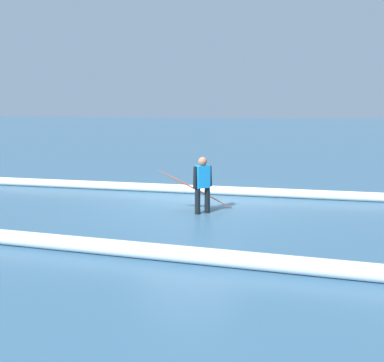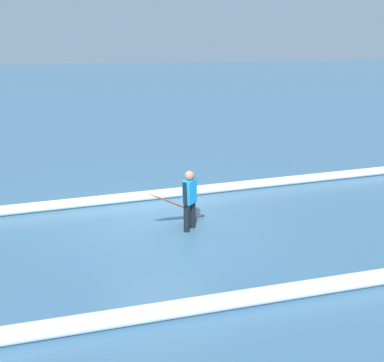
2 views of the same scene
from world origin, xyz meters
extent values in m
plane|color=#38607D|center=(0.00, 0.00, 0.00)|extent=(182.41, 182.41, 0.00)
cylinder|color=black|center=(-0.45, 0.77, 0.33)|extent=(0.14, 0.14, 0.66)
cylinder|color=black|center=(-0.66, 0.58, 0.33)|extent=(0.14, 0.14, 0.66)
cube|color=#198CD8|center=(-0.55, 0.67, 0.94)|extent=(0.39, 0.38, 0.55)
sphere|color=#A86A51|center=(-0.55, 0.67, 1.32)|extent=(0.22, 0.22, 0.22)
cylinder|color=black|center=(-0.39, 0.82, 0.94)|extent=(0.09, 0.15, 0.54)
cylinder|color=black|center=(-0.72, 0.53, 0.94)|extent=(0.09, 0.19, 0.54)
ellipsoid|color=#E55926|center=(-0.33, 0.42, 0.56)|extent=(1.89, 1.23, 1.14)
ellipsoid|color=red|center=(-0.33, 0.42, 0.56)|extent=(1.46, 0.90, 0.92)
cylinder|color=white|center=(-0.81, -1.73, 0.13)|extent=(22.40, 0.47, 0.27)
cylinder|color=white|center=(-2.84, 4.23, 0.15)|extent=(18.40, 1.09, 0.29)
camera|label=1|loc=(-2.73, 11.04, 2.65)|focal=40.39mm
camera|label=2|loc=(2.63, 10.36, 4.23)|focal=43.63mm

